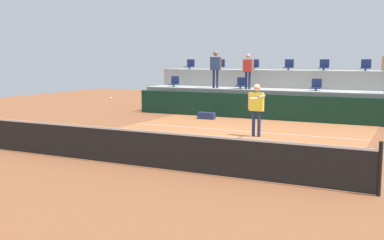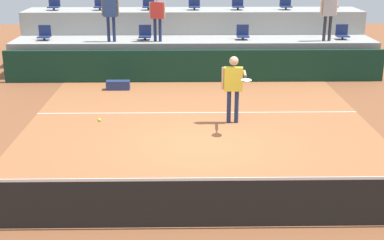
{
  "view_description": "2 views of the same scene",
  "coord_description": "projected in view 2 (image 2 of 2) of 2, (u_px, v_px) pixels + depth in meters",
  "views": [
    {
      "loc": [
        5.76,
        -13.27,
        2.62
      ],
      "look_at": [
        -0.0,
        -1.59,
        0.89
      ],
      "focal_mm": 42.83,
      "sensor_mm": 36.0,
      "label": 1
    },
    {
      "loc": [
        -0.4,
        -11.88,
        4.52
      ],
      "look_at": [
        -0.21,
        -0.7,
        0.82
      ],
      "focal_mm": 49.81,
      "sensor_mm": 36.0,
      "label": 2
    }
  ],
  "objects": [
    {
      "name": "stadium_chair_lower_far_right",
      "position": [
        342.0,
        33.0,
        19.2
      ],
      "size": [
        0.44,
        0.4,
        0.52
      ],
      "color": "#2D2D33",
      "rests_on": "seating_tier_lower"
    },
    {
      "name": "ground_plane",
      "position": [
        200.0,
        143.0,
        12.71
      ],
      "size": [
        40.0,
        40.0,
        0.0
      ],
      "primitive_type": "plane",
      "color": "brown"
    },
    {
      "name": "stadium_chair_upper_right",
      "position": [
        286.0,
        4.0,
        20.61
      ],
      "size": [
        0.44,
        0.4,
        0.52
      ],
      "color": "#2D2D33",
      "rests_on": "seating_tier_upper"
    },
    {
      "name": "stadium_chair_upper_far_left",
      "position": [
        54.0,
        4.0,
        20.47
      ],
      "size": [
        0.44,
        0.4,
        0.52
      ],
      "color": "#2D2D33",
      "rests_on": "seating_tier_upper"
    },
    {
      "name": "stadium_chair_upper_mid_left",
      "position": [
        148.0,
        4.0,
        20.53
      ],
      "size": [
        0.44,
        0.4,
        0.52
      ],
      "color": "#2D2D33",
      "rests_on": "seating_tier_upper"
    },
    {
      "name": "stadium_chair_upper_far_right",
      "position": [
        331.0,
        4.0,
        20.64
      ],
      "size": [
        0.44,
        0.4,
        0.52
      ],
      "color": "#2D2D33",
      "rests_on": "seating_tier_upper"
    },
    {
      "name": "equipment_bag",
      "position": [
        118.0,
        85.0,
        17.33
      ],
      "size": [
        0.76,
        0.28,
        0.3
      ],
      "primitive_type": "cube",
      "color": "navy",
      "rests_on": "ground_plane"
    },
    {
      "name": "tennis_net",
      "position": [
        208.0,
        201.0,
        8.75
      ],
      "size": [
        10.48,
        0.08,
        1.07
      ],
      "color": "black",
      "rests_on": "ground_plane"
    },
    {
      "name": "stadium_chair_lower_right",
      "position": [
        243.0,
        33.0,
        19.14
      ],
      "size": [
        0.44,
        0.4,
        0.52
      ],
      "color": "#2D2D33",
      "rests_on": "seating_tier_lower"
    },
    {
      "name": "stadium_chair_upper_left",
      "position": [
        100.0,
        4.0,
        20.5
      ],
      "size": [
        0.44,
        0.4,
        0.52
      ],
      "color": "#2D2D33",
      "rests_on": "seating_tier_upper"
    },
    {
      "name": "seating_tier_lower",
      "position": [
        194.0,
        56.0,
        19.44
      ],
      "size": [
        13.0,
        1.8,
        1.25
      ],
      "primitive_type": "cube",
      "color": "#9E9E99",
      "rests_on": "ground_plane"
    },
    {
      "name": "spectator_leaning_on_rail",
      "position": [
        157.0,
        14.0,
        18.49
      ],
      "size": [
        0.57,
        0.27,
        1.62
      ],
      "color": "navy",
      "rests_on": "seating_tier_lower"
    },
    {
      "name": "tennis_player",
      "position": [
        234.0,
        83.0,
        13.79
      ],
      "size": [
        0.67,
        1.24,
        1.79
      ],
      "color": "navy",
      "rests_on": "ground_plane"
    },
    {
      "name": "seating_tier_upper",
      "position": [
        193.0,
        36.0,
        21.01
      ],
      "size": [
        13.0,
        1.8,
        2.1
      ],
      "primitive_type": "cube",
      "color": "#9E9E99",
      "rests_on": "ground_plane"
    },
    {
      "name": "court_service_line",
      "position": [
        198.0,
        113.0,
        14.98
      ],
      "size": [
        9.0,
        0.06,
        0.0
      ],
      "primitive_type": "cube",
      "color": "silver",
      "rests_on": "ground_plane"
    },
    {
      "name": "stadium_chair_lower_far_left",
      "position": [
        44.0,
        34.0,
        19.03
      ],
      "size": [
        0.44,
        0.4,
        0.52
      ],
      "color": "#2D2D33",
      "rests_on": "seating_tier_lower"
    },
    {
      "name": "sponsor_backboard",
      "position": [
        195.0,
        66.0,
        18.23
      ],
      "size": [
        13.0,
        0.16,
        1.1
      ],
      "primitive_type": "cube",
      "color": "#0F3323",
      "rests_on": "ground_plane"
    },
    {
      "name": "spectator_in_grey",
      "position": [
        329.0,
        10.0,
        18.55
      ],
      "size": [
        0.62,
        0.27,
        1.79
      ],
      "color": "#2D2D33",
      "rests_on": "seating_tier_lower"
    },
    {
      "name": "court_inner_paint",
      "position": [
        199.0,
        129.0,
        13.66
      ],
      "size": [
        9.0,
        10.0,
        0.01
      ],
      "primitive_type": "cube",
      "color": "#A36038",
      "rests_on": "ground_plane"
    },
    {
      "name": "stadium_chair_upper_center",
      "position": [
        194.0,
        4.0,
        20.55
      ],
      "size": [
        0.44,
        0.4,
        0.52
      ],
      "color": "#2D2D33",
      "rests_on": "seating_tier_upper"
    },
    {
      "name": "stadium_chair_upper_mid_right",
      "position": [
        238.0,
        4.0,
        20.58
      ],
      "size": [
        0.44,
        0.4,
        0.52
      ],
      "color": "#2D2D33",
      "rests_on": "seating_tier_upper"
    },
    {
      "name": "stadium_chair_lower_left",
      "position": [
        145.0,
        34.0,
        19.08
      ],
      "size": [
        0.44,
        0.4,
        0.52
      ],
      "color": "#2D2D33",
      "rests_on": "seating_tier_lower"
    },
    {
      "name": "spectator_in_white",
      "position": [
        110.0,
        11.0,
        18.43
      ],
      "size": [
        0.61,
        0.26,
        1.76
      ],
      "color": "navy",
      "rests_on": "seating_tier_lower"
    },
    {
      "name": "tennis_ball",
      "position": [
        99.0,
        120.0,
        9.48
      ],
      "size": [
        0.07,
        0.07,
        0.07
      ],
      "color": "#CCE033"
    }
  ]
}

